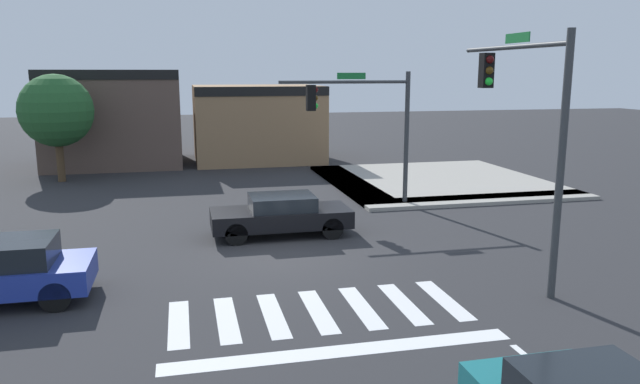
% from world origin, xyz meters
% --- Properties ---
extents(ground_plane, '(120.00, 120.00, 0.00)m').
position_xyz_m(ground_plane, '(0.00, 0.00, 0.00)').
color(ground_plane, '#2B2B2D').
extents(crosswalk_near, '(6.43, 2.52, 0.01)m').
position_xyz_m(crosswalk_near, '(-0.00, -4.50, 0.00)').
color(crosswalk_near, silver).
rests_on(crosswalk_near, ground_plane).
extents(curb_corner_northeast, '(10.00, 10.60, 0.15)m').
position_xyz_m(curb_corner_northeast, '(8.49, 9.42, 0.07)').
color(curb_corner_northeast, '#9E998E').
rests_on(curb_corner_northeast, ground_plane).
extents(storefront_row, '(15.28, 6.45, 5.31)m').
position_xyz_m(storefront_row, '(-2.77, 19.14, 2.47)').
color(storefront_row, brown).
rests_on(storefront_row, ground_plane).
extents(traffic_signal_northeast, '(5.09, 0.32, 5.21)m').
position_xyz_m(traffic_signal_northeast, '(3.95, 5.30, 3.64)').
color(traffic_signal_northeast, '#383A3D').
rests_on(traffic_signal_northeast, ground_plane).
extents(traffic_signal_southeast, '(0.32, 4.88, 6.14)m').
position_xyz_m(traffic_signal_southeast, '(5.50, -3.31, 4.28)').
color(traffic_signal_southeast, '#383A3D').
rests_on(traffic_signal_southeast, ground_plane).
extents(car_black, '(4.44, 1.82, 1.32)m').
position_xyz_m(car_black, '(0.24, 1.92, 0.69)').
color(car_black, black).
rests_on(car_black, ground_plane).
extents(roadside_tree, '(3.43, 3.43, 5.12)m').
position_xyz_m(roadside_tree, '(-8.50, 14.00, 3.38)').
color(roadside_tree, '#4C3823').
rests_on(roadside_tree, ground_plane).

